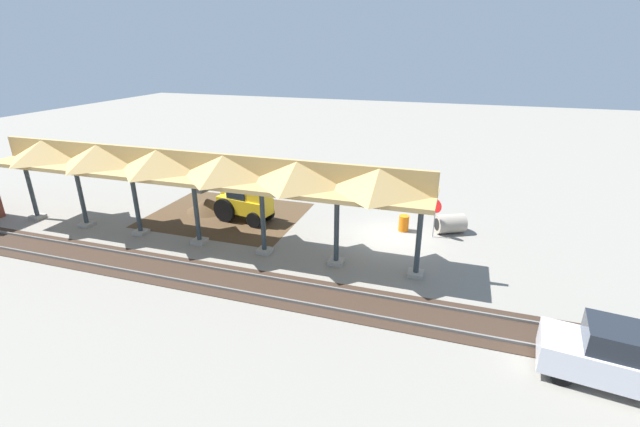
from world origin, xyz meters
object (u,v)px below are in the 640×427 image
object	(u,v)px
backhoe	(243,200)
concrete_pipe	(450,224)
stop_sign	(435,210)
traffic_barrel	(404,223)
distant_parked_car	(619,357)

from	to	relation	value
backhoe	concrete_pipe	xyz separation A→B (m)	(-11.71, -1.83, -0.75)
stop_sign	traffic_barrel	bearing A→B (deg)	-12.58
stop_sign	traffic_barrel	distance (m)	2.00
distant_parked_car	traffic_barrel	size ratio (longest dim) A/B	4.88
stop_sign	backhoe	xyz separation A→B (m)	(10.88, 0.91, -0.30)
backhoe	distant_parked_car	size ratio (longest dim) A/B	1.19
backhoe	distant_parked_car	bearing A→B (deg)	153.47
stop_sign	concrete_pipe	distance (m)	1.62
concrete_pipe	traffic_barrel	distance (m)	2.52
stop_sign	backhoe	size ratio (longest dim) A/B	0.42
backhoe	traffic_barrel	distance (m)	9.38
stop_sign	traffic_barrel	xyz separation A→B (m)	(1.62, -0.36, -1.12)
stop_sign	traffic_barrel	world-z (taller)	stop_sign
concrete_pipe	traffic_barrel	size ratio (longest dim) A/B	2.07
stop_sign	distant_parked_car	xyz separation A→B (m)	(-6.04, 9.36, -0.58)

